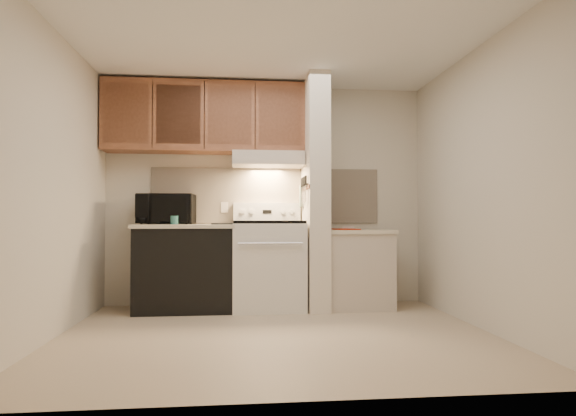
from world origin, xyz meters
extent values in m
plane|color=tan|center=(0.00, 0.00, 0.00)|extent=(3.60, 3.60, 0.00)
plane|color=white|center=(0.00, 0.00, 2.50)|extent=(3.60, 3.60, 0.00)
cube|color=beige|center=(0.00, 1.50, 1.25)|extent=(3.60, 2.50, 0.02)
cube|color=beige|center=(-1.80, 0.00, 1.25)|extent=(0.02, 3.00, 2.50)
cube|color=beige|center=(1.80, 0.00, 1.25)|extent=(0.02, 3.00, 2.50)
cube|color=beige|center=(0.00, 1.49, 1.24)|extent=(2.60, 0.02, 0.63)
cube|color=silver|center=(0.00, 1.16, 0.46)|extent=(0.76, 0.65, 0.92)
cube|color=black|center=(0.00, 0.84, 0.50)|extent=(0.50, 0.01, 0.30)
cylinder|color=silver|center=(0.00, 0.80, 0.72)|extent=(0.65, 0.02, 0.02)
cube|color=black|center=(0.00, 1.16, 0.94)|extent=(0.74, 0.64, 0.03)
cube|color=silver|center=(0.00, 1.44, 1.05)|extent=(0.76, 0.08, 0.20)
cube|color=black|center=(0.00, 1.40, 1.05)|extent=(0.10, 0.01, 0.04)
cylinder|color=silver|center=(-0.28, 1.40, 1.05)|extent=(0.05, 0.02, 0.05)
cylinder|color=silver|center=(-0.18, 1.40, 1.05)|extent=(0.05, 0.02, 0.05)
cylinder|color=silver|center=(0.18, 1.40, 1.05)|extent=(0.05, 0.02, 0.05)
cylinder|color=silver|center=(0.28, 1.40, 1.05)|extent=(0.05, 0.02, 0.05)
cube|color=black|center=(-0.88, 1.17, 0.43)|extent=(1.00, 0.63, 0.87)
cube|color=beige|center=(-0.88, 1.17, 0.89)|extent=(1.04, 0.67, 0.04)
cube|color=black|center=(-0.48, 0.97, 0.92)|extent=(0.25, 0.10, 0.02)
cylinder|color=#255956|center=(-0.99, 1.06, 0.95)|extent=(0.08, 0.08, 0.09)
cube|color=beige|center=(-0.48, 1.48, 1.10)|extent=(0.08, 0.01, 0.12)
imported|color=black|center=(-1.10, 1.31, 1.07)|extent=(0.61, 0.42, 0.33)
cube|color=beige|center=(0.51, 1.15, 1.25)|extent=(0.22, 0.70, 2.50)
cube|color=brown|center=(0.39, 1.15, 1.30)|extent=(0.01, 0.70, 0.04)
cube|color=black|center=(0.39, 1.10, 1.32)|extent=(0.02, 0.42, 0.04)
cube|color=silver|center=(0.38, 0.93, 1.22)|extent=(0.01, 0.03, 0.16)
cylinder|color=black|center=(0.38, 0.93, 1.37)|extent=(0.02, 0.02, 0.10)
cube|color=silver|center=(0.38, 1.02, 1.21)|extent=(0.01, 0.04, 0.18)
cylinder|color=black|center=(0.38, 1.01, 1.37)|extent=(0.02, 0.02, 0.10)
cube|color=silver|center=(0.38, 1.11, 1.20)|extent=(0.01, 0.04, 0.20)
cylinder|color=black|center=(0.38, 1.10, 1.37)|extent=(0.02, 0.02, 0.10)
cube|color=silver|center=(0.38, 1.19, 1.22)|extent=(0.01, 0.04, 0.16)
cylinder|color=black|center=(0.38, 1.18, 1.37)|extent=(0.02, 0.02, 0.10)
cube|color=silver|center=(0.38, 1.26, 1.21)|extent=(0.01, 0.04, 0.18)
cylinder|color=black|center=(0.38, 1.27, 1.37)|extent=(0.02, 0.02, 0.10)
cube|color=slate|center=(0.38, 1.32, 1.22)|extent=(0.03, 0.10, 0.25)
cube|color=beige|center=(0.97, 1.15, 0.40)|extent=(0.70, 0.60, 0.81)
cube|color=beige|center=(0.97, 1.15, 0.83)|extent=(0.74, 0.64, 0.04)
cube|color=#AE2003|center=(0.84, 1.14, 0.86)|extent=(0.27, 0.35, 0.01)
cube|color=white|center=(0.92, 1.33, 0.87)|extent=(0.15, 0.12, 0.04)
cube|color=beige|center=(0.00, 1.28, 1.62)|extent=(0.78, 0.44, 0.15)
cube|color=beige|center=(0.00, 1.07, 1.58)|extent=(0.78, 0.04, 0.06)
cube|color=brown|center=(-0.69, 1.32, 2.08)|extent=(2.18, 0.33, 0.77)
cube|color=brown|center=(-1.51, 1.17, 2.08)|extent=(0.46, 0.01, 0.63)
cube|color=black|center=(-1.23, 1.16, 2.08)|extent=(0.01, 0.01, 0.73)
cube|color=brown|center=(-0.96, 1.17, 2.08)|extent=(0.46, 0.01, 0.63)
cube|color=black|center=(-0.69, 1.16, 2.08)|extent=(0.01, 0.01, 0.73)
cube|color=brown|center=(-0.42, 1.17, 2.08)|extent=(0.46, 0.01, 0.63)
cube|color=black|center=(-0.14, 1.16, 2.08)|extent=(0.01, 0.01, 0.73)
cube|color=brown|center=(0.13, 1.17, 2.08)|extent=(0.46, 0.01, 0.63)
camera|label=1|loc=(-0.31, -4.03, 0.95)|focal=30.00mm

